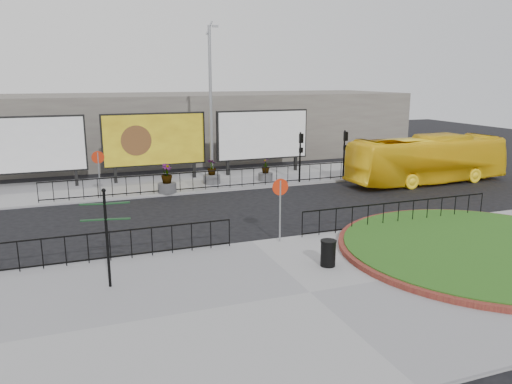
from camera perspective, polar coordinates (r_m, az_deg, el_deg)
name	(u,v)px	position (r m, az deg, el deg)	size (l,w,h in m)	color
ground	(252,244)	(19.40, -0.48, -5.97)	(90.00, 90.00, 0.00)	black
pavement_near	(310,294)	(15.11, 6.18, -11.52)	(30.00, 10.00, 0.12)	gray
pavement_far	(184,182)	(30.54, -8.23, 1.10)	(44.00, 6.00, 0.12)	gray
brick_edge	(483,249)	(20.06, 24.47, -5.91)	(10.40, 10.40, 0.18)	brown
grass_lawn	(483,248)	(20.06, 24.48, -5.85)	(10.00, 10.00, 0.22)	#295416
railing_near_left	(88,248)	(17.85, -18.64, -6.12)	(10.00, 0.10, 1.10)	black
railing_near_right	(398,214)	(21.95, 15.96, -2.38)	(9.00, 0.10, 1.10)	black
railing_far	(212,180)	(28.08, -5.09, 1.40)	(18.00, 0.10, 1.10)	black
speed_sign_far	(98,164)	(27.02, -17.57, 3.07)	(0.64, 0.07, 2.47)	gray
speed_sign_near	(280,196)	(18.86, 2.78, -0.47)	(0.64, 0.07, 2.47)	gray
billboard_left	(28,145)	(30.51, -24.64, 4.87)	(6.20, 0.31, 4.10)	black
billboard_mid	(155,140)	(30.80, -11.52, 5.86)	(6.20, 0.31, 4.10)	black
billboard_right	(263,135)	(32.63, 0.77, 6.51)	(6.20, 0.31, 4.10)	black
lamp_post	(211,103)	(29.32, -5.19, 10.09)	(0.74, 0.18, 9.23)	gray
signal_pole_a	(301,150)	(29.78, 5.12, 4.86)	(0.22, 0.26, 3.00)	black
signal_pole_b	(345,147)	(31.19, 10.11, 5.08)	(0.22, 0.26, 3.00)	black
building_backdrop	(155,127)	(39.91, -11.49, 7.31)	(40.00, 10.00, 5.00)	slate
fingerpost_sign	(106,228)	(15.39, -16.74, -3.99)	(1.43, 0.46, 3.05)	black
litter_bin	(328,253)	(16.96, 8.24, -6.91)	(0.54, 0.54, 0.90)	black
bus	(428,159)	(31.85, 19.02, 3.53)	(2.42, 10.35, 2.88)	yellow
planter_a	(167,182)	(27.63, -10.15, 1.17)	(1.00, 1.00, 1.60)	#4C4C4F
planter_b	(212,175)	(29.67, -5.07, 1.93)	(1.00, 1.00, 1.45)	#4C4C4F
planter_c	(265,173)	(30.45, 1.09, 2.24)	(0.88, 0.88, 1.35)	#4C4C4F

